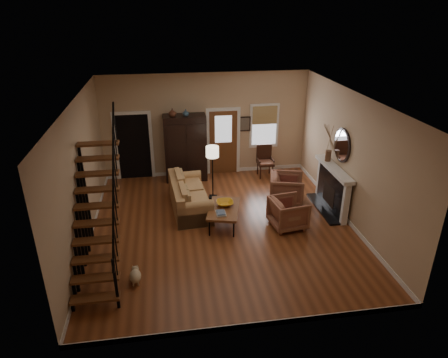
{
  "coord_description": "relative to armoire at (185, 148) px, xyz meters",
  "views": [
    {
      "loc": [
        -1.31,
        -8.7,
        5.3
      ],
      "look_at": [
        0.1,
        0.4,
        1.15
      ],
      "focal_mm": 32.0,
      "sensor_mm": 36.0,
      "label": 1
    }
  ],
  "objects": [
    {
      "name": "armchair_left",
      "position": [
        2.34,
        -3.38,
        -0.66
      ],
      "size": [
        0.97,
        0.95,
        0.78
      ],
      "primitive_type": "imported",
      "rotation": [
        0.0,
        0.0,
        1.72
      ],
      "color": "brown",
      "rests_on": "ground"
    },
    {
      "name": "dog",
      "position": [
        -1.39,
        -5.07,
        -0.9
      ],
      "size": [
        0.26,
        0.41,
        0.29
      ],
      "primitive_type": null,
      "rotation": [
        0.0,
        0.0,
        0.05
      ],
      "color": "beige",
      "rests_on": "ground"
    },
    {
      "name": "coffee_table",
      "position": [
        0.75,
        -3.06,
        -0.81
      ],
      "size": [
        1.04,
        1.42,
        0.49
      ],
      "primitive_type": null,
      "rotation": [
        0.0,
        0.0,
        -0.26
      ],
      "color": "brown",
      "rests_on": "ground"
    },
    {
      "name": "room",
      "position": [
        0.29,
        -1.39,
        0.46
      ],
      "size": [
        7.0,
        7.33,
        3.3
      ],
      "color": "brown",
      "rests_on": "ground"
    },
    {
      "name": "armoire",
      "position": [
        0.0,
        0.0,
        0.0
      ],
      "size": [
        1.3,
        0.6,
        2.1
      ],
      "primitive_type": null,
      "color": "black",
      "rests_on": "ground"
    },
    {
      "name": "staircase",
      "position": [
        -2.08,
        -4.45,
        0.55
      ],
      "size": [
        0.94,
        2.8,
        3.2
      ],
      "primitive_type": null,
      "color": "brown",
      "rests_on": "ground"
    },
    {
      "name": "armchair_right",
      "position": [
        2.69,
        -2.1,
        -0.63
      ],
      "size": [
        1.14,
        1.12,
        0.85
      ],
      "primitive_type": "imported",
      "rotation": [
        0.0,
        0.0,
        1.3
      ],
      "color": "brown",
      "rests_on": "ground"
    },
    {
      "name": "fireplace",
      "position": [
        3.83,
        -2.65,
        -0.31
      ],
      "size": [
        0.33,
        1.95,
        2.3
      ],
      "color": "black",
      "rests_on": "ground"
    },
    {
      "name": "floor_lamp",
      "position": [
        0.67,
        -1.48,
        -0.26
      ],
      "size": [
        0.44,
        0.44,
        1.58
      ],
      "primitive_type": null,
      "rotation": [
        0.0,
        0.0,
        -0.23
      ],
      "color": "black",
      "rests_on": "ground"
    },
    {
      "name": "side_chair",
      "position": [
        2.55,
        -0.2,
        -0.54
      ],
      "size": [
        0.54,
        0.54,
        1.02
      ],
      "primitive_type": null,
      "color": "#341A10",
      "rests_on": "ground"
    },
    {
      "name": "bowl",
      "position": [
        0.8,
        -2.91,
        -0.51
      ],
      "size": [
        0.44,
        0.44,
        0.11
      ],
      "primitive_type": "imported",
      "color": "orange",
      "rests_on": "coffee_table"
    },
    {
      "name": "sofa",
      "position": [
        -0.04,
        -2.07,
        -0.64
      ],
      "size": [
        1.09,
        2.24,
        0.81
      ],
      "primitive_type": null,
      "rotation": [
        0.0,
        0.0,
        0.07
      ],
      "color": "tan",
      "rests_on": "ground"
    },
    {
      "name": "books",
      "position": [
        0.63,
        -3.36,
        -0.53
      ],
      "size": [
        0.23,
        0.32,
        0.06
      ],
      "primitive_type": null,
      "color": "beige",
      "rests_on": "coffee_table"
    },
    {
      "name": "vase_b",
      "position": [
        0.05,
        -0.1,
        1.16
      ],
      "size": [
        0.2,
        0.2,
        0.21
      ],
      "primitive_type": "imported",
      "color": "#334C60",
      "rests_on": "armoire"
    },
    {
      "name": "vase_a",
      "position": [
        -0.35,
        -0.1,
        1.17
      ],
      "size": [
        0.24,
        0.24,
        0.25
      ],
      "primitive_type": "imported",
      "color": "#4C2619",
      "rests_on": "armoire"
    }
  ]
}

